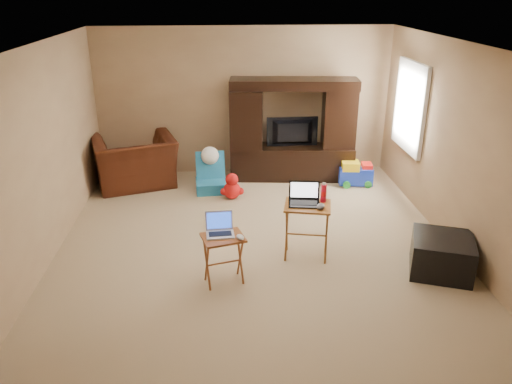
{
  "coord_description": "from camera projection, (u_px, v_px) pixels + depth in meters",
  "views": [
    {
      "loc": [
        -0.39,
        -5.73,
        3.11
      ],
      "look_at": [
        0.0,
        -0.2,
        0.8
      ],
      "focal_mm": 35.0,
      "sensor_mm": 36.0,
      "label": 1
    }
  ],
  "objects": [
    {
      "name": "wall_left",
      "position": [
        43.0,
        156.0,
        5.85
      ],
      "size": [
        0.0,
        5.5,
        5.5
      ],
      "primitive_type": "plane",
      "rotation": [
        1.57,
        0.0,
        1.57
      ],
      "color": "tan",
      "rests_on": "ground"
    },
    {
      "name": "television",
      "position": [
        293.0,
        133.0,
        8.33
      ],
      "size": [
        0.87,
        0.14,
        0.5
      ],
      "primitive_type": "imported",
      "rotation": [
        0.0,
        0.0,
        3.17
      ],
      "color": "black",
      "rests_on": "entertainment_center"
    },
    {
      "name": "tray_table_right",
      "position": [
        307.0,
        231.0,
        6.03
      ],
      "size": [
        0.62,
        0.53,
        0.7
      ],
      "primitive_type": "cube",
      "rotation": [
        0.0,
        0.0,
        -0.21
      ],
      "color": "#A05A26",
      "rests_on": "floor"
    },
    {
      "name": "window_frame",
      "position": [
        410.0,
        107.0,
        7.54
      ],
      "size": [
        0.06,
        1.14,
        1.34
      ],
      "primitive_type": "cube",
      "color": "white",
      "rests_on": "ground"
    },
    {
      "name": "entertainment_center",
      "position": [
        293.0,
        130.0,
        8.36
      ],
      "size": [
        2.12,
        0.71,
        1.7
      ],
      "primitive_type": "cube",
      "rotation": [
        0.0,
        0.0,
        -0.09
      ],
      "color": "black",
      "rests_on": "floor"
    },
    {
      "name": "ceiling",
      "position": [
        255.0,
        44.0,
        5.53
      ],
      "size": [
        5.5,
        5.5,
        0.0
      ],
      "primitive_type": "plane",
      "rotation": [
        3.14,
        0.0,
        0.0
      ],
      "color": "silver",
      "rests_on": "ground"
    },
    {
      "name": "wall_front",
      "position": [
        282.0,
        273.0,
        3.48
      ],
      "size": [
        5.0,
        0.0,
        5.0
      ],
      "primitive_type": "plane",
      "rotation": [
        -1.57,
        0.0,
        0.0
      ],
      "color": "tan",
      "rests_on": "ground"
    },
    {
      "name": "plush_toy",
      "position": [
        232.0,
        186.0,
        7.76
      ],
      "size": [
        0.38,
        0.31,
        0.42
      ],
      "primitive_type": null,
      "color": "red",
      "rests_on": "floor"
    },
    {
      "name": "push_toy",
      "position": [
        356.0,
        173.0,
        8.3
      ],
      "size": [
        0.6,
        0.46,
        0.42
      ],
      "primitive_type": null,
      "rotation": [
        0.0,
        0.0,
        -0.11
      ],
      "color": "#1835C7",
      "rests_on": "floor"
    },
    {
      "name": "water_bottle",
      "position": [
        324.0,
        193.0,
        5.94
      ],
      "size": [
        0.07,
        0.07,
        0.22
      ],
      "primitive_type": "cylinder",
      "color": "red",
      "rests_on": "tray_table_right"
    },
    {
      "name": "recliner",
      "position": [
        135.0,
        162.0,
        8.21
      ],
      "size": [
        1.55,
        1.44,
        0.83
      ],
      "primitive_type": "imported",
      "rotation": [
        0.0,
        0.0,
        3.45
      ],
      "color": "#471D0F",
      "rests_on": "floor"
    },
    {
      "name": "wall_right",
      "position": [
        456.0,
        147.0,
        6.18
      ],
      "size": [
        0.0,
        5.5,
        5.5
      ],
      "primitive_type": "plane",
      "rotation": [
        1.57,
        0.0,
        -1.57
      ],
      "color": "tan",
      "rests_on": "ground"
    },
    {
      "name": "laptop_right",
      "position": [
        304.0,
        195.0,
        5.86
      ],
      "size": [
        0.4,
        0.35,
        0.24
      ],
      "primitive_type": "cube",
      "rotation": [
        0.0,
        0.0,
        -0.14
      ],
      "color": "black",
      "rests_on": "tray_table_right"
    },
    {
      "name": "window_pane",
      "position": [
        411.0,
        107.0,
        7.54
      ],
      "size": [
        0.0,
        1.2,
        1.2
      ],
      "primitive_type": "plane",
      "rotation": [
        1.57,
        0.0,
        -1.57
      ],
      "color": "white",
      "rests_on": "ground"
    },
    {
      "name": "floor",
      "position": [
        255.0,
        243.0,
        6.5
      ],
      "size": [
        5.5,
        5.5,
        0.0
      ],
      "primitive_type": "plane",
      "color": "tan",
      "rests_on": "ground"
    },
    {
      "name": "tray_table_left",
      "position": [
        224.0,
        260.0,
        5.53
      ],
      "size": [
        0.52,
        0.46,
        0.58
      ],
      "primitive_type": "cube",
      "rotation": [
        0.0,
        0.0,
        0.27
      ],
      "color": "#9A4C25",
      "rests_on": "floor"
    },
    {
      "name": "mouse_right",
      "position": [
        321.0,
        206.0,
        5.78
      ],
      "size": [
        0.14,
        0.17,
        0.06
      ],
      "primitive_type": "ellipsoid",
      "rotation": [
        0.0,
        0.0,
        -0.39
      ],
      "color": "#46464B",
      "rests_on": "tray_table_right"
    },
    {
      "name": "ottoman",
      "position": [
        442.0,
        255.0,
        5.77
      ],
      "size": [
        0.86,
        0.86,
        0.43
      ],
      "primitive_type": "cube",
      "rotation": [
        0.0,
        0.0,
        -0.35
      ],
      "color": "black",
      "rests_on": "floor"
    },
    {
      "name": "laptop_left",
      "position": [
        220.0,
        226.0,
        5.4
      ],
      "size": [
        0.32,
        0.27,
        0.24
      ],
      "primitive_type": "cube",
      "rotation": [
        0.0,
        0.0,
        0.07
      ],
      "color": "silver",
      "rests_on": "tray_table_left"
    },
    {
      "name": "mouse_left",
      "position": [
        240.0,
        237.0,
        5.36
      ],
      "size": [
        0.11,
        0.14,
        0.05
      ],
      "primitive_type": "ellipsoid",
      "rotation": [
        0.0,
        0.0,
        0.39
      ],
      "color": "silver",
      "rests_on": "tray_table_left"
    },
    {
      "name": "child_rocker",
      "position": [
        210.0,
        173.0,
        8.0
      ],
      "size": [
        0.51,
        0.57,
        0.63
      ],
      "primitive_type": null,
      "rotation": [
        0.0,
        0.0,
        0.07
      ],
      "color": "#1B6896",
      "rests_on": "floor"
    },
    {
      "name": "wall_back",
      "position": [
        244.0,
        102.0,
        8.55
      ],
      "size": [
        5.0,
        0.0,
        5.0
      ],
      "primitive_type": "plane",
      "rotation": [
        1.57,
        0.0,
        0.0
      ],
      "color": "tan",
      "rests_on": "ground"
    }
  ]
}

